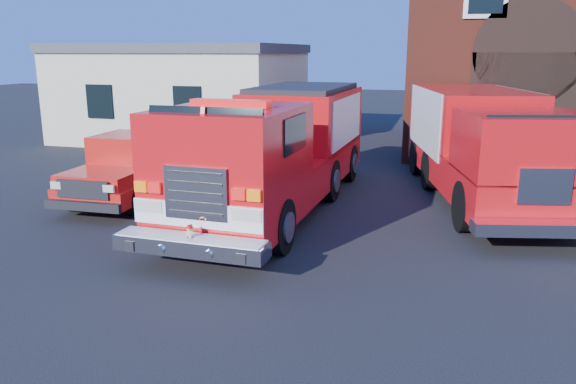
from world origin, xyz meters
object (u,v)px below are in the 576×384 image
(pickup_truck, at_px, (139,167))
(secondary_truck, at_px, (483,142))
(side_building, at_px, (186,91))
(fire_engine, at_px, (278,148))

(pickup_truck, height_order, secondary_truck, secondary_truck)
(side_building, height_order, pickup_truck, side_building)
(side_building, xyz_separation_m, fire_engine, (7.80, -10.85, -0.61))
(side_building, bearing_deg, secondary_truck, -33.01)
(fire_engine, bearing_deg, side_building, 125.73)
(side_building, bearing_deg, fire_engine, -54.27)
(pickup_truck, bearing_deg, fire_engine, -0.49)
(fire_engine, distance_m, pickup_truck, 4.20)
(pickup_truck, bearing_deg, secondary_truck, 14.24)
(fire_engine, bearing_deg, pickup_truck, 179.51)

